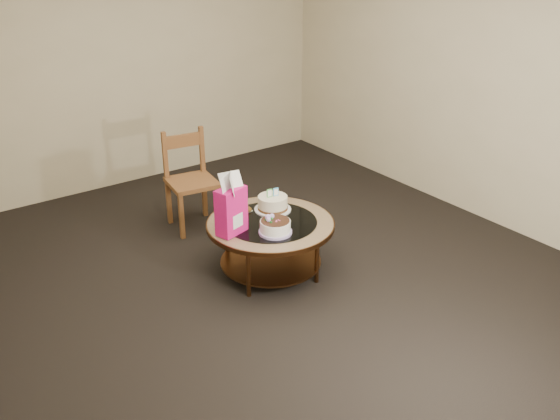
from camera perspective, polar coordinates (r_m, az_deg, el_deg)
ground at (r=5.15m, az=-0.85°, el=-5.61°), size 5.00×5.00×0.00m
room_walls at (r=4.55m, az=-0.97°, el=11.29°), size 4.52×5.02×2.61m
coffee_table at (r=4.97m, az=-0.87°, el=-1.86°), size 1.02×1.02×0.46m
decorated_cake at (r=4.73m, az=-0.45°, el=-1.59°), size 0.25×0.25×0.15m
cream_cake at (r=5.09m, az=-0.67°, el=0.61°), size 0.30×0.30×0.19m
gift_bag at (r=4.67m, az=-4.50°, el=0.49°), size 0.26×0.22×0.47m
pillar_candle at (r=5.10m, az=-3.24°, el=0.18°), size 0.11×0.11×0.09m
dining_chair at (r=5.77m, az=-8.19°, el=2.74°), size 0.47×0.47×0.90m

